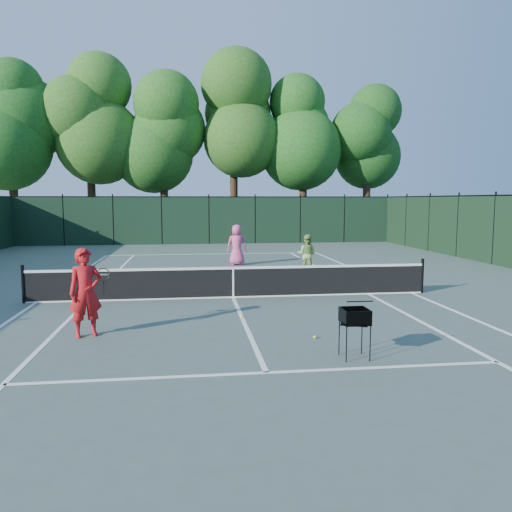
{
  "coord_description": "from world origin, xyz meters",
  "views": [
    {
      "loc": [
        -1.22,
        -14.27,
        2.84
      ],
      "look_at": [
        0.8,
        1.0,
        1.1
      ],
      "focal_mm": 35.0,
      "sensor_mm": 36.0,
      "label": 1
    }
  ],
  "objects": [
    {
      "name": "service_line_far",
      "position": [
        0.0,
        6.4,
        0.0
      ],
      "size": [
        8.23,
        0.1,
        0.01
      ],
      "primitive_type": "cube",
      "color": "white",
      "rests_on": "ground"
    },
    {
      "name": "ground",
      "position": [
        0.0,
        0.0,
        0.0
      ],
      "size": [
        90.0,
        90.0,
        0.0
      ],
      "primitive_type": "plane",
      "color": "#47564D",
      "rests_on": "ground"
    },
    {
      "name": "sideline_singles_left",
      "position": [
        -4.12,
        0.0,
        0.0
      ],
      "size": [
        0.1,
        23.77,
        0.01
      ],
      "primitive_type": "cube",
      "color": "white",
      "rests_on": "ground"
    },
    {
      "name": "sideline_doubles_right",
      "position": [
        5.49,
        0.0,
        0.0
      ],
      "size": [
        0.1,
        23.77,
        0.01
      ],
      "primitive_type": "cube",
      "color": "white",
      "rests_on": "ground"
    },
    {
      "name": "loose_ball_midcourt",
      "position": [
        -0.01,
        -2.51,
        0.03
      ],
      "size": [
        0.07,
        0.07,
        0.07
      ],
      "primitive_type": "sphere",
      "color": "yellow",
      "rests_on": "ground"
    },
    {
      "name": "tree_2",
      "position": [
        -3.0,
        21.8,
        7.73
      ],
      "size": [
        6.0,
        6.0,
        12.4
      ],
      "color": "black",
      "rests_on": "ground"
    },
    {
      "name": "sideline_singles_right",
      "position": [
        4.12,
        0.0,
        0.0
      ],
      "size": [
        0.1,
        23.77,
        0.01
      ],
      "primitive_type": "cube",
      "color": "white",
      "rests_on": "ground"
    },
    {
      "name": "tree_3",
      "position": [
        2.0,
        22.3,
        9.01
      ],
      "size": [
        7.0,
        7.0,
        14.45
      ],
      "color": "black",
      "rests_on": "ground"
    },
    {
      "name": "baseline_far",
      "position": [
        0.0,
        11.88,
        0.0
      ],
      "size": [
        10.97,
        0.1,
        0.01
      ],
      "primitive_type": "cube",
      "color": "white",
      "rests_on": "ground"
    },
    {
      "name": "center_service_line",
      "position": [
        0.0,
        0.0,
        0.0
      ],
      "size": [
        0.1,
        12.8,
        0.01
      ],
      "primitive_type": "cube",
      "color": "white",
      "rests_on": "ground"
    },
    {
      "name": "loose_ball_near_cart",
      "position": [
        1.29,
        -4.53,
        0.03
      ],
      "size": [
        0.07,
        0.07,
        0.07
      ],
      "primitive_type": "sphere",
      "color": "yellow",
      "rests_on": "ground"
    },
    {
      "name": "fence_far",
      "position": [
        0.0,
        18.0,
        1.5
      ],
      "size": [
        24.0,
        0.05,
        3.0
      ],
      "primitive_type": "cube",
      "color": "black",
      "rests_on": "ground"
    },
    {
      "name": "service_line_near",
      "position": [
        0.0,
        -6.4,
        0.0
      ],
      "size": [
        8.23,
        0.1,
        0.01
      ],
      "primitive_type": "cube",
      "color": "white",
      "rests_on": "ground"
    },
    {
      "name": "tree_1",
      "position": [
        -8.0,
        22.0,
        8.69
      ],
      "size": [
        6.8,
        6.8,
        13.98
      ],
      "color": "black",
      "rests_on": "ground"
    },
    {
      "name": "ball_hopper",
      "position": [
        1.68,
        -5.84,
        0.76
      ],
      "size": [
        0.62,
        0.62,
        0.91
      ],
      "rotation": [
        0.0,
        0.0,
        -0.4
      ],
      "color": "black",
      "rests_on": "ground"
    },
    {
      "name": "tree_5",
      "position": [
        12.0,
        22.1,
        7.71
      ],
      "size": [
        5.8,
        5.8,
        12.23
      ],
      "color": "black",
      "rests_on": "ground"
    },
    {
      "name": "player_green",
      "position": [
        3.2,
        4.28,
        0.76
      ],
      "size": [
        0.92,
        0.86,
        1.52
      ],
      "rotation": [
        0.0,
        0.0,
        2.66
      ],
      "color": "#8BAD56",
      "rests_on": "ground"
    },
    {
      "name": "tree_0",
      "position": [
        -13.0,
        21.5,
        8.16
      ],
      "size": [
        6.4,
        6.4,
        13.14
      ],
      "color": "black",
      "rests_on": "ground"
    },
    {
      "name": "tennis_net",
      "position": [
        0.0,
        0.0,
        0.48
      ],
      "size": [
        11.69,
        0.09,
        1.06
      ],
      "color": "black",
      "rests_on": "ground"
    },
    {
      "name": "sideline_doubles_left",
      "position": [
        -5.49,
        0.0,
        0.0
      ],
      "size": [
        0.1,
        23.77,
        0.01
      ],
      "primitive_type": "cube",
      "color": "white",
      "rests_on": "ground"
    },
    {
      "name": "tree_4",
      "position": [
        7.0,
        21.6,
        8.14
      ],
      "size": [
        6.2,
        6.2,
        12.97
      ],
      "color": "black",
      "rests_on": "ground"
    },
    {
      "name": "player_pink",
      "position": [
        0.8,
        7.29,
        0.89
      ],
      "size": [
        0.9,
        0.62,
        1.78
      ],
      "rotation": [
        0.0,
        0.0,
        3.08
      ],
      "color": "#D14A80",
      "rests_on": "ground"
    },
    {
      "name": "coach",
      "position": [
        -3.39,
        -3.7,
        0.93
      ],
      "size": [
        0.83,
        0.88,
        1.85
      ],
      "rotation": [
        0.0,
        0.0,
        0.4
      ],
      "color": "red",
      "rests_on": "ground"
    }
  ]
}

